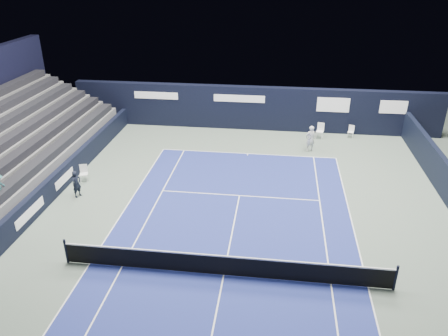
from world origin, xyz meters
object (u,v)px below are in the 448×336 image
Objects in this scene: line_judge_chair at (84,172)px; tennis_net at (224,265)px; tennis_player at (310,138)px; folding_chair_back_b at (351,131)px; folding_chair_back_a at (321,128)px.

tennis_net is at bearing -55.72° from line_judge_chair.
folding_chair_back_b is at bearing 43.24° from tennis_player.
tennis_player is at bearing 73.17° from tennis_net.
tennis_player reaches higher than tennis_net.
tennis_net is (-6.83, -15.63, 0.02)m from folding_chair_back_b.
folding_chair_back_a reaches higher than folding_chair_back_b.
folding_chair_back_a is 1.23× the size of folding_chair_back_b.
line_judge_chair is at bearing -155.10° from tennis_player.
tennis_player is (-2.93, -2.76, 0.36)m from folding_chair_back_b.
folding_chair_back_a is 16.00m from tennis_net.
folding_chair_back_a is 1.11× the size of line_judge_chair.
tennis_player is (12.61, 5.85, 0.31)m from line_judge_chair.
folding_chair_back_a is at bearing 72.87° from tennis_net.
line_judge_chair is 0.07× the size of tennis_net.
line_judge_chair is at bearing 141.15° from tennis_net.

